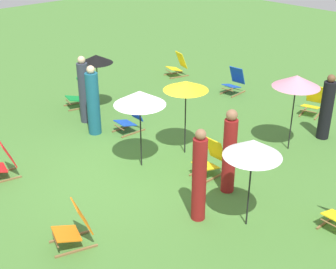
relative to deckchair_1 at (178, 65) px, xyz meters
name	(u,v)px	position (x,y,z in m)	size (l,w,h in m)	color
ground_plane	(129,170)	(4.04, -5.44, -0.37)	(40.00, 40.00, 0.00)	#477A33
deckchair_1	(178,65)	(0.00, 0.00, 0.00)	(0.66, 0.86, 0.83)	olive
deckchair_3	(130,118)	(2.42, -4.11, 0.00)	(0.51, 0.78, 0.83)	olive
deckchair_4	(313,102)	(5.10, 0.45, 0.00)	(0.67, 0.86, 0.83)	olive
deckchair_5	(79,95)	(0.05, -4.14, 0.00)	(0.64, 0.85, 0.83)	olive
deckchair_7	(2,162)	(2.36, -7.65, 0.00)	(0.63, 0.85, 0.83)	olive
deckchair_9	(234,82)	(2.47, 0.12, 0.00)	(0.54, 0.80, 0.83)	olive
deckchair_10	(211,159)	(5.38, -4.21, 0.00)	(0.49, 0.77, 0.83)	olive
deckchair_11	(75,227)	(5.41, -7.75, 0.00)	(0.69, 0.87, 0.83)	olive
umbrella_0	(186,86)	(4.29, -3.92, 1.35)	(1.05, 1.05, 1.83)	black
umbrella_1	(96,59)	(0.65, -3.86, 1.17)	(0.95, 0.95, 1.66)	black
umbrella_2	(297,81)	(5.90, -1.90, 1.39)	(1.12, 1.12, 1.90)	black
umbrella_3	(253,148)	(7.11, -5.09, 1.25)	(1.05, 1.05, 1.78)	black
umbrella_4	(140,98)	(4.05, -5.09, 1.30)	(1.15, 1.15, 1.83)	black
person_0	(93,102)	(1.89, -4.87, 0.50)	(0.46, 0.46, 1.85)	#195972
person_1	(229,153)	(6.10, -4.46, 0.53)	(0.38, 0.38, 1.85)	maroon
person_2	(326,109)	(6.14, -0.73, 0.43)	(0.32, 0.32, 1.71)	black
person_3	(84,91)	(1.10, -4.62, 0.52)	(0.35, 0.35, 1.87)	#333847
person_4	(199,177)	(6.35, -5.61, 0.54)	(0.34, 0.34, 1.89)	maroon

